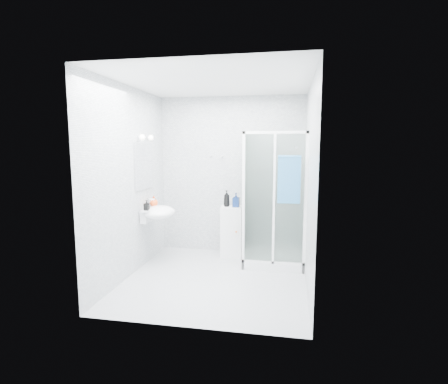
% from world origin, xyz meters
% --- Properties ---
extents(room, '(2.40, 2.60, 2.60)m').
position_xyz_m(room, '(0.00, 0.00, 1.30)').
color(room, silver).
rests_on(room, ground).
extents(shower_enclosure, '(0.90, 0.95, 2.00)m').
position_xyz_m(shower_enclosure, '(0.67, 0.77, 0.45)').
color(shower_enclosure, white).
rests_on(shower_enclosure, ground).
extents(wall_basin, '(0.46, 0.56, 0.35)m').
position_xyz_m(wall_basin, '(-0.99, 0.45, 0.80)').
color(wall_basin, white).
rests_on(wall_basin, ground).
extents(mirror, '(0.02, 0.60, 0.70)m').
position_xyz_m(mirror, '(-1.19, 0.45, 1.50)').
color(mirror, white).
rests_on(mirror, room).
extents(vanity_lights, '(0.10, 0.40, 0.08)m').
position_xyz_m(vanity_lights, '(-1.14, 0.45, 1.92)').
color(vanity_lights, silver).
rests_on(vanity_lights, room).
extents(wall_hooks, '(0.23, 0.06, 0.03)m').
position_xyz_m(wall_hooks, '(-0.25, 1.26, 1.62)').
color(wall_hooks, silver).
rests_on(wall_hooks, room).
extents(storage_cabinet, '(0.37, 0.38, 0.82)m').
position_xyz_m(storage_cabinet, '(0.04, 1.04, 0.41)').
color(storage_cabinet, white).
rests_on(storage_cabinet, ground).
extents(hand_towel, '(0.31, 0.05, 0.66)m').
position_xyz_m(hand_towel, '(0.95, 0.36, 1.36)').
color(hand_towel, teal).
rests_on(hand_towel, shower_enclosure).
extents(shampoo_bottle_a, '(0.14, 0.14, 0.26)m').
position_xyz_m(shampoo_bottle_a, '(-0.04, 1.06, 0.95)').
color(shampoo_bottle_a, black).
rests_on(shampoo_bottle_a, storage_cabinet).
extents(shampoo_bottle_b, '(0.11, 0.11, 0.23)m').
position_xyz_m(shampoo_bottle_b, '(0.12, 1.03, 0.93)').
color(shampoo_bottle_b, navy).
rests_on(shampoo_bottle_b, storage_cabinet).
extents(soap_dispenser_orange, '(0.14, 0.14, 0.16)m').
position_xyz_m(soap_dispenser_orange, '(-1.11, 0.61, 0.94)').
color(soap_dispenser_orange, '#FA561D').
rests_on(soap_dispenser_orange, wall_basin).
extents(soap_dispenser_black, '(0.07, 0.08, 0.15)m').
position_xyz_m(soap_dispenser_black, '(-1.09, 0.28, 0.94)').
color(soap_dispenser_black, black).
rests_on(soap_dispenser_black, wall_basin).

